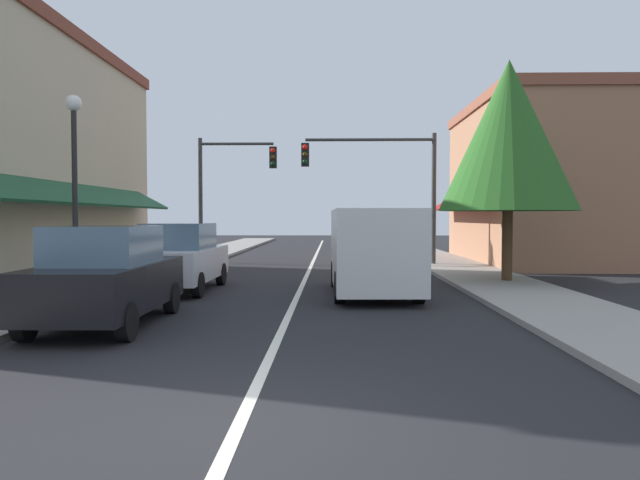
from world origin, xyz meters
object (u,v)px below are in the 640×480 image
(traffic_signal_mast_arm, at_px, (385,175))
(parked_car_nearest_left, at_px, (107,276))
(traffic_signal_left_corner, at_px, (227,180))
(van_in_lane, at_px, (373,248))
(parked_car_second_left, at_px, (180,257))
(tree_right_near, at_px, (508,136))
(street_lamp_left_near, at_px, (74,163))

(traffic_signal_mast_arm, bearing_deg, parked_car_nearest_left, -115.29)
(traffic_signal_mast_arm, xyz_separation_m, traffic_signal_left_corner, (-6.56, 1.99, -0.06))
(van_in_lane, relative_size, traffic_signal_left_corner, 0.99)
(traffic_signal_left_corner, bearing_deg, parked_car_second_left, -86.90)
(parked_car_nearest_left, xyz_separation_m, traffic_signal_mast_arm, (6.04, 12.77, 2.71))
(traffic_signal_mast_arm, bearing_deg, tree_right_near, -63.69)
(van_in_lane, bearing_deg, traffic_signal_mast_arm, 81.39)
(parked_car_second_left, distance_m, tree_right_near, 9.78)
(parked_car_second_left, bearing_deg, traffic_signal_left_corner, 93.94)
(traffic_signal_mast_arm, distance_m, traffic_signal_left_corner, 6.85)
(parked_car_nearest_left, distance_m, van_in_lane, 6.70)
(parked_car_nearest_left, distance_m, street_lamp_left_near, 4.07)
(parked_car_nearest_left, bearing_deg, tree_right_near, 35.88)
(van_in_lane, bearing_deg, traffic_signal_left_corner, 116.65)
(traffic_signal_left_corner, distance_m, street_lamp_left_near, 11.98)
(street_lamp_left_near, bearing_deg, parked_car_second_left, 49.92)
(parked_car_second_left, distance_m, van_in_lane, 5.03)
(tree_right_near, bearing_deg, traffic_signal_mast_arm, 116.31)
(parked_car_second_left, height_order, tree_right_near, tree_right_near)
(parked_car_nearest_left, relative_size, street_lamp_left_near, 0.89)
(parked_car_nearest_left, xyz_separation_m, tree_right_near, (9.01, 6.75, 3.38))
(van_in_lane, height_order, traffic_signal_mast_arm, traffic_signal_mast_arm)
(parked_car_nearest_left, xyz_separation_m, parked_car_second_left, (0.01, 5.00, 0.00))
(parked_car_second_left, bearing_deg, parked_car_nearest_left, -89.25)
(traffic_signal_left_corner, bearing_deg, tree_right_near, -40.04)
(traffic_signal_mast_arm, relative_size, traffic_signal_left_corner, 0.99)
(street_lamp_left_near, bearing_deg, tree_right_near, 19.79)
(traffic_signal_mast_arm, height_order, traffic_signal_left_corner, traffic_signal_left_corner)
(van_in_lane, distance_m, traffic_signal_left_corner, 11.94)
(traffic_signal_left_corner, distance_m, tree_right_near, 12.48)
(traffic_signal_mast_arm, bearing_deg, traffic_signal_left_corner, 163.13)
(van_in_lane, distance_m, street_lamp_left_near, 7.26)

